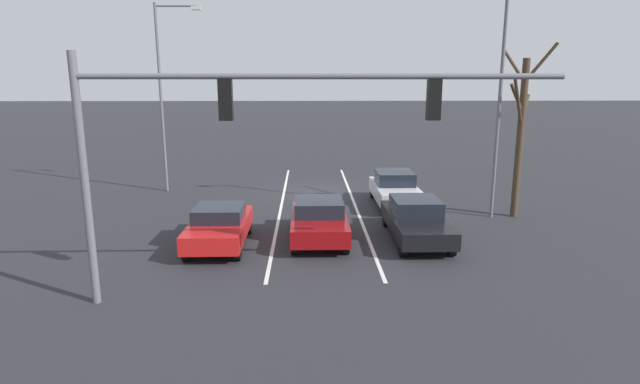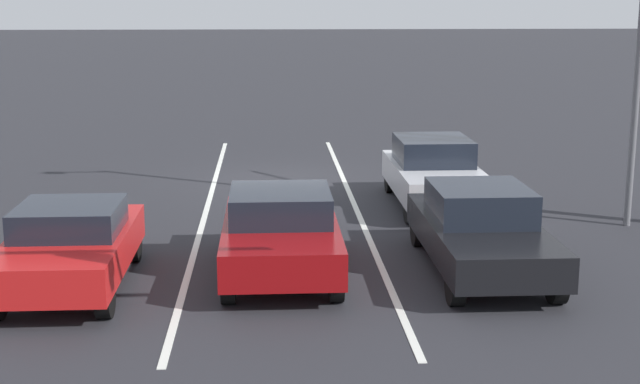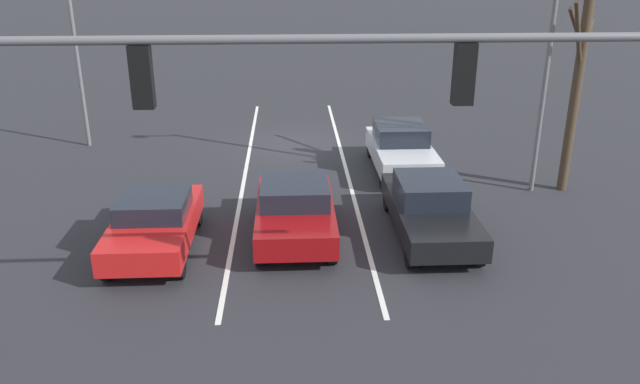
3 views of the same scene
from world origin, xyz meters
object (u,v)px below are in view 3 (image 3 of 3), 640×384
object	(u,v)px
traffic_signal_gantry	(156,113)
street_lamp_left_shoulder	(549,8)
car_maroon_midlane_front	(295,210)
car_red_rightlane_front	(155,222)
car_silver_leftlane_second	(401,148)
car_black_leftlane_front	(430,208)
bare_tree_near	(578,69)

from	to	relation	value
traffic_signal_gantry	street_lamp_left_shoulder	distance (m)	12.09
car_maroon_midlane_front	street_lamp_left_shoulder	world-z (taller)	street_lamp_left_shoulder
car_red_rightlane_front	car_silver_leftlane_second	world-z (taller)	car_silver_leftlane_second
car_silver_leftlane_second	car_red_rightlane_front	bearing A→B (deg)	38.31
car_maroon_midlane_front	car_black_leftlane_front	size ratio (longest dim) A/B	0.90
car_black_leftlane_front	traffic_signal_gantry	bearing A→B (deg)	41.41
street_lamp_left_shoulder	bare_tree_near	distance (m)	2.04
street_lamp_left_shoulder	car_red_rightlane_front	bearing A→B (deg)	18.15
car_silver_leftlane_second	bare_tree_near	size ratio (longest dim) A/B	0.61
car_maroon_midlane_front	bare_tree_near	distance (m)	9.13
car_maroon_midlane_front	car_silver_leftlane_second	world-z (taller)	car_silver_leftlane_second
car_maroon_midlane_front	bare_tree_near	world-z (taller)	bare_tree_near
car_silver_leftlane_second	traffic_signal_gantry	world-z (taller)	traffic_signal_gantry
traffic_signal_gantry	street_lamp_left_shoulder	world-z (taller)	street_lamp_left_shoulder
traffic_signal_gantry	bare_tree_near	distance (m)	13.01
car_maroon_midlane_front	car_red_rightlane_front	bearing A→B (deg)	9.23
car_silver_leftlane_second	bare_tree_near	distance (m)	5.79
street_lamp_left_shoulder	bare_tree_near	world-z (taller)	street_lamp_left_shoulder
car_red_rightlane_front	street_lamp_left_shoulder	distance (m)	11.90
car_maroon_midlane_front	street_lamp_left_shoulder	distance (m)	8.88
car_red_rightlane_front	bare_tree_near	distance (m)	12.41
car_silver_leftlane_second	bare_tree_near	world-z (taller)	bare_tree_near
street_lamp_left_shoulder	car_black_leftlane_front	bearing A→B (deg)	38.86
car_black_leftlane_front	car_red_rightlane_front	bearing A→B (deg)	4.25
car_red_rightlane_front	traffic_signal_gantry	bearing A→B (deg)	105.62
car_black_leftlane_front	traffic_signal_gantry	size ratio (longest dim) A/B	0.39
car_silver_leftlane_second	traffic_signal_gantry	xyz separation A→B (m)	(5.70, 9.88, 3.73)
car_black_leftlane_front	bare_tree_near	distance (m)	6.31
car_black_leftlane_front	car_silver_leftlane_second	distance (m)	4.97
car_silver_leftlane_second	traffic_signal_gantry	bearing A→B (deg)	60.04
car_black_leftlane_front	street_lamp_left_shoulder	distance (m)	6.54
car_maroon_midlane_front	bare_tree_near	size ratio (longest dim) A/B	0.59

